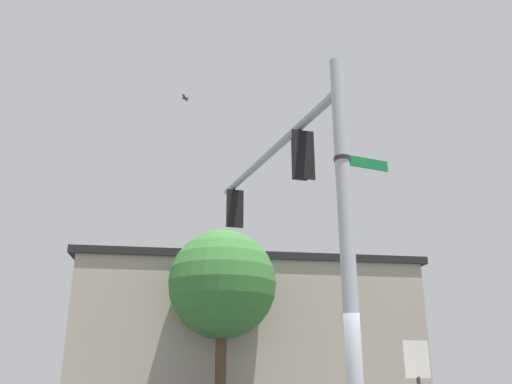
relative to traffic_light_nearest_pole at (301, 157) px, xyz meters
The scene contains 9 objects.
signal_pole 2.95m from the traffic_light_nearest_pole, 83.24° to the right, with size 0.30×0.30×7.82m, color #ADB2B7.
mast_arm 1.90m from the traffic_light_nearest_pole, 96.92° to the left, with size 0.21×0.21×6.99m, color #ADB2B7.
traffic_light_nearest_pole is the anchor object (origin of this frame).
traffic_light_mid_inner 4.57m from the traffic_light_nearest_pole, 96.84° to the left, with size 0.54×0.49×1.31m.
street_name_sign 1.94m from the traffic_light_nearest_pole, 74.86° to the right, with size 1.25×0.34×0.22m.
bird_flying 5.59m from the traffic_light_nearest_pole, 120.94° to the left, with size 0.24×0.32×0.10m.
storefront_building 12.81m from the traffic_light_nearest_pole, 81.40° to the left, with size 15.17×8.89×6.02m.
tree_by_storefront 8.22m from the traffic_light_nearest_pole, 90.81° to the left, with size 3.94×3.94×6.49m.
historical_marker 5.41m from the traffic_light_nearest_pole, ahead, with size 0.60×0.08×2.13m.
Camera 1 is at (-4.23, -8.68, 1.54)m, focal length 36.05 mm.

